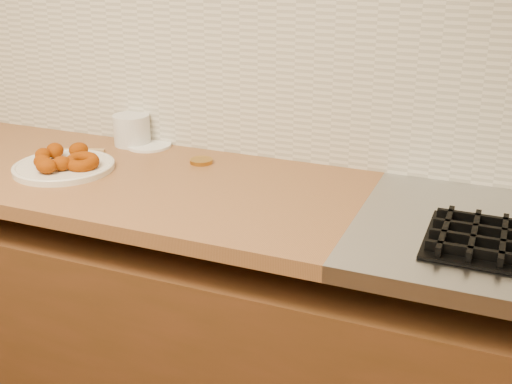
% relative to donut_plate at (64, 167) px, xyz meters
% --- Properties ---
extents(wall_back, '(4.00, 0.02, 2.70)m').
position_rel_donut_plate_xyz_m(wall_back, '(0.35, 0.35, 0.44)').
color(wall_back, tan).
rests_on(wall_back, ground).
extents(base_cabinet, '(3.60, 0.60, 0.77)m').
position_rel_donut_plate_xyz_m(base_cabinet, '(0.35, 0.04, -0.52)').
color(base_cabinet, '#59301A').
rests_on(base_cabinet, floor).
extents(backsplash, '(3.60, 0.02, 0.60)m').
position_rel_donut_plate_xyz_m(backsplash, '(0.35, 0.34, 0.29)').
color(backsplash, beige).
rests_on(backsplash, wall_back).
extents(donut_plate, '(0.28, 0.28, 0.02)m').
position_rel_donut_plate_xyz_m(donut_plate, '(0.00, 0.00, 0.00)').
color(donut_plate, silver).
rests_on(donut_plate, butcher_block).
extents(ring_donut, '(0.14, 0.14, 0.04)m').
position_rel_donut_plate_xyz_m(ring_donut, '(0.06, -0.00, 0.02)').
color(ring_donut, '#783601').
rests_on(ring_donut, donut_plate).
extents(fried_dough_chunks, '(0.16, 0.22, 0.04)m').
position_rel_donut_plate_xyz_m(fried_dough_chunks, '(-0.02, -0.01, 0.03)').
color(fried_dough_chunks, '#783601').
rests_on(fried_dough_chunks, donut_plate).
extents(plastic_tub, '(0.15, 0.15, 0.10)m').
position_rel_donut_plate_xyz_m(plastic_tub, '(0.05, 0.28, 0.04)').
color(plastic_tub, silver).
rests_on(plastic_tub, butcher_block).
extents(tub_lid, '(0.15, 0.15, 0.01)m').
position_rel_donut_plate_xyz_m(tub_lid, '(0.11, 0.28, -0.00)').
color(tub_lid, white).
rests_on(tub_lid, butcher_block).
extents(brass_jar_lid, '(0.08, 0.08, 0.01)m').
position_rel_donut_plate_xyz_m(brass_jar_lid, '(0.33, 0.20, -0.00)').
color(brass_jar_lid, '#AC7C2C').
rests_on(brass_jar_lid, butcher_block).
extents(wooden_utensil, '(0.15, 0.07, 0.01)m').
position_rel_donut_plate_xyz_m(wooden_utensil, '(-0.06, 0.14, -0.00)').
color(wooden_utensil, tan).
rests_on(wooden_utensil, butcher_block).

